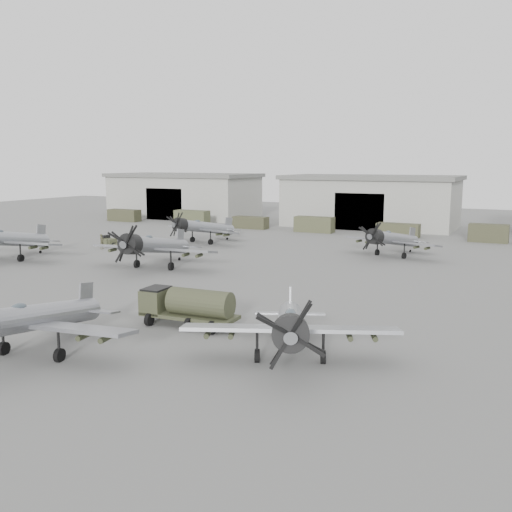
{
  "coord_description": "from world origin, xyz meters",
  "views": [
    {
      "loc": [
        26.02,
        -33.96,
        10.87
      ],
      "look_at": [
        3.3,
        11.53,
        2.5
      ],
      "focal_mm": 40.0,
      "sensor_mm": 36.0,
      "label": 1
    }
  ],
  "objects_px": {
    "tug_trailer": "(116,243)",
    "ground_crew": "(102,242)",
    "aircraft_far_1": "(390,239)",
    "aircraft_near_2": "(290,325)",
    "aircraft_near_1": "(27,320)",
    "fuel_tanker": "(188,304)",
    "aircraft_mid_0": "(4,239)",
    "aircraft_mid_1": "(152,246)",
    "aircraft_far_0": "(200,227)"
  },
  "relations": [
    {
      "from": "tug_trailer",
      "to": "ground_crew",
      "type": "distance_m",
      "value": 2.02
    },
    {
      "from": "aircraft_far_1",
      "to": "aircraft_near_2",
      "type": "bearing_deg",
      "value": -68.29
    },
    {
      "from": "aircraft_near_1",
      "to": "fuel_tanker",
      "type": "relative_size",
      "value": 1.85
    },
    {
      "from": "aircraft_near_1",
      "to": "aircraft_mid_0",
      "type": "relative_size",
      "value": 0.93
    },
    {
      "from": "aircraft_far_1",
      "to": "aircraft_mid_1",
      "type": "bearing_deg",
      "value": -120.95
    },
    {
      "from": "aircraft_near_1",
      "to": "fuel_tanker",
      "type": "bearing_deg",
      "value": 56.67
    },
    {
      "from": "aircraft_mid_1",
      "to": "fuel_tanker",
      "type": "relative_size",
      "value": 1.99
    },
    {
      "from": "aircraft_near_2",
      "to": "tug_trailer",
      "type": "xyz_separation_m",
      "value": [
        -37.03,
        29.51,
        -1.63
      ]
    },
    {
      "from": "aircraft_mid_1",
      "to": "fuel_tanker",
      "type": "xyz_separation_m",
      "value": [
        14.62,
        -15.73,
        -0.97
      ]
    },
    {
      "from": "aircraft_mid_1",
      "to": "fuel_tanker",
      "type": "distance_m",
      "value": 21.49
    },
    {
      "from": "aircraft_near_2",
      "to": "aircraft_mid_0",
      "type": "distance_m",
      "value": 44.53
    },
    {
      "from": "aircraft_mid_1",
      "to": "tug_trailer",
      "type": "bearing_deg",
      "value": 137.03
    },
    {
      "from": "aircraft_mid_0",
      "to": "fuel_tanker",
      "type": "relative_size",
      "value": 1.98
    },
    {
      "from": "aircraft_near_2",
      "to": "aircraft_far_1",
      "type": "bearing_deg",
      "value": 72.18
    },
    {
      "from": "aircraft_near_1",
      "to": "aircraft_mid_0",
      "type": "bearing_deg",
      "value": 133.17
    },
    {
      "from": "aircraft_near_2",
      "to": "aircraft_far_1",
      "type": "xyz_separation_m",
      "value": [
        -3.6,
        37.9,
        -0.07
      ]
    },
    {
      "from": "aircraft_near_1",
      "to": "aircraft_far_0",
      "type": "xyz_separation_m",
      "value": [
        -15.99,
        43.59,
        -0.07
      ]
    },
    {
      "from": "aircraft_near_2",
      "to": "tug_trailer",
      "type": "relative_size",
      "value": 1.6
    },
    {
      "from": "aircraft_near_2",
      "to": "tug_trailer",
      "type": "height_order",
      "value": "aircraft_near_2"
    },
    {
      "from": "aircraft_near_2",
      "to": "fuel_tanker",
      "type": "distance_m",
      "value": 9.75
    },
    {
      "from": "aircraft_mid_1",
      "to": "fuel_tanker",
      "type": "height_order",
      "value": "aircraft_mid_1"
    },
    {
      "from": "aircraft_mid_1",
      "to": "tug_trailer",
      "type": "distance_m",
      "value": 16.9
    },
    {
      "from": "aircraft_mid_0",
      "to": "fuel_tanker",
      "type": "height_order",
      "value": "aircraft_mid_0"
    },
    {
      "from": "tug_trailer",
      "to": "ground_crew",
      "type": "relative_size",
      "value": 3.86
    },
    {
      "from": "aircraft_mid_0",
      "to": "aircraft_mid_1",
      "type": "height_order",
      "value": "aircraft_mid_1"
    },
    {
      "from": "aircraft_far_1",
      "to": "aircraft_far_0",
      "type": "bearing_deg",
      "value": -163.34
    },
    {
      "from": "aircraft_far_0",
      "to": "aircraft_mid_0",
      "type": "bearing_deg",
      "value": -104.01
    },
    {
      "from": "aircraft_mid_0",
      "to": "aircraft_mid_1",
      "type": "bearing_deg",
      "value": 3.42
    },
    {
      "from": "aircraft_near_1",
      "to": "aircraft_near_2",
      "type": "xyz_separation_m",
      "value": [
        13.35,
        5.86,
        -0.08
      ]
    },
    {
      "from": "aircraft_far_1",
      "to": "ground_crew",
      "type": "relative_size",
      "value": 6.09
    },
    {
      "from": "aircraft_mid_0",
      "to": "aircraft_far_1",
      "type": "height_order",
      "value": "aircraft_mid_0"
    },
    {
      "from": "fuel_tanker",
      "to": "tug_trailer",
      "type": "bearing_deg",
      "value": 134.26
    },
    {
      "from": "aircraft_near_1",
      "to": "aircraft_mid_0",
      "type": "distance_m",
      "value": 35.73
    },
    {
      "from": "aircraft_mid_1",
      "to": "aircraft_far_1",
      "type": "distance_m",
      "value": 27.3
    },
    {
      "from": "aircraft_mid_0",
      "to": "aircraft_far_0",
      "type": "relative_size",
      "value": 1.11
    },
    {
      "from": "aircraft_far_1",
      "to": "aircraft_mid_0",
      "type": "bearing_deg",
      "value": -133.85
    },
    {
      "from": "aircraft_mid_1",
      "to": "tug_trailer",
      "type": "xyz_separation_m",
      "value": [
        -13.39,
        10.14,
        -1.9
      ]
    },
    {
      "from": "ground_crew",
      "to": "aircraft_far_1",
      "type": "bearing_deg",
      "value": -77.49
    },
    {
      "from": "aircraft_mid_1",
      "to": "ground_crew",
      "type": "xyz_separation_m",
      "value": [
        -14.12,
        8.3,
        -1.49
      ]
    },
    {
      "from": "aircraft_near_1",
      "to": "aircraft_far_0",
      "type": "height_order",
      "value": "aircraft_near_1"
    },
    {
      "from": "aircraft_far_0",
      "to": "fuel_tanker",
      "type": "relative_size",
      "value": 1.78
    },
    {
      "from": "aircraft_far_0",
      "to": "tug_trailer",
      "type": "bearing_deg",
      "value": -117.69
    },
    {
      "from": "aircraft_mid_0",
      "to": "aircraft_far_1",
      "type": "xyz_separation_m",
      "value": [
        37.91,
        21.77,
        -0.31
      ]
    },
    {
      "from": "aircraft_far_0",
      "to": "aircraft_near_2",
      "type": "bearing_deg",
      "value": -36.77
    },
    {
      "from": "aircraft_far_1",
      "to": "tug_trailer",
      "type": "height_order",
      "value": "aircraft_far_1"
    },
    {
      "from": "aircraft_far_1",
      "to": "fuel_tanker",
      "type": "distance_m",
      "value": 34.69
    },
    {
      "from": "aircraft_near_2",
      "to": "aircraft_far_0",
      "type": "relative_size",
      "value": 0.98
    },
    {
      "from": "aircraft_mid_1",
      "to": "ground_crew",
      "type": "bearing_deg",
      "value": 143.7
    },
    {
      "from": "aircraft_near_1",
      "to": "aircraft_far_1",
      "type": "xyz_separation_m",
      "value": [
        9.75,
        43.76,
        -0.14
      ]
    },
    {
      "from": "aircraft_near_1",
      "to": "aircraft_mid_1",
      "type": "relative_size",
      "value": 0.93
    }
  ]
}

